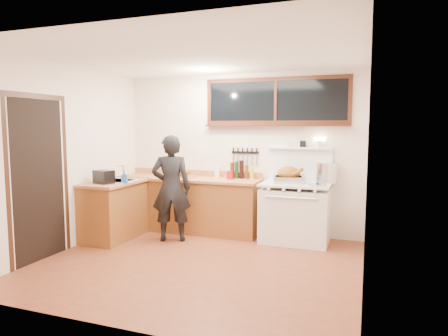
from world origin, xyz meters
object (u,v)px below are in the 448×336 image
at_px(roast_turkey, 289,176).
at_px(man, 171,188).
at_px(vintage_stove, 295,211).
at_px(cutting_board, 183,174).

bearing_deg(roast_turkey, man, -160.42).
xyz_separation_m(vintage_stove, man, (-1.79, -0.59, 0.35)).
bearing_deg(roast_turkey, vintage_stove, -2.18).
relative_size(man, roast_turkey, 3.26).
bearing_deg(cutting_board, vintage_stove, -0.50).
height_order(vintage_stove, roast_turkey, vintage_stove).
distance_m(man, roast_turkey, 1.79).
relative_size(cutting_board, roast_turkey, 0.84).
bearing_deg(man, cutting_board, 97.99).
distance_m(cutting_board, roast_turkey, 1.77).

